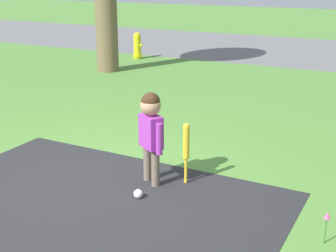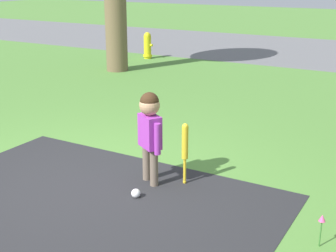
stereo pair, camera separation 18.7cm
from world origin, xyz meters
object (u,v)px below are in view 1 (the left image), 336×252
object	(u,v)px
fire_hydrant	(137,46)
child	(151,125)
sports_ball	(138,194)
baseball_bat	(186,145)

from	to	relation	value
fire_hydrant	child	bearing A→B (deg)	-57.39
child	fire_hydrant	xyz separation A→B (m)	(-4.44, 6.94, -0.33)
sports_ball	child	bearing A→B (deg)	99.41
sports_ball	fire_hydrant	distance (m)	8.62
sports_ball	baseball_bat	bearing A→B (deg)	63.73
baseball_bat	fire_hydrant	size ratio (longest dim) A/B	0.98
child	sports_ball	distance (m)	0.75
child	sports_ball	xyz separation A→B (m)	(0.07, -0.40, -0.64)
baseball_bat	fire_hydrant	bearing A→B (deg)	125.29
fire_hydrant	sports_ball	bearing A→B (deg)	-58.45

